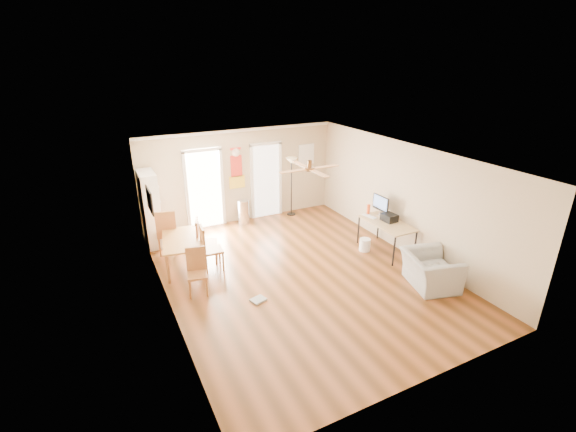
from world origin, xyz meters
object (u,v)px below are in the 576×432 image
trash_can (243,212)px  torchiere_lamp (291,187)px  dining_chair_near (197,273)px  wastebasket_a (365,245)px  bookshelf (151,209)px  dining_table (184,253)px  dining_chair_right_b (212,248)px  dining_chair_far (167,231)px  dining_chair_right_a (207,241)px  armchair (430,270)px  printer (389,218)px  computer_desk (386,237)px

trash_can → torchiere_lamp: (1.51, 0.01, 0.51)m
dining_chair_near → wastebasket_a: 4.11m
bookshelf → dining_table: (0.39, -1.51, -0.59)m
dining_chair_right_b → dining_chair_far: size_ratio=0.93×
bookshelf → wastebasket_a: size_ratio=6.10×
dining_chair_right_a → armchair: dining_chair_right_a is taller
printer → bookshelf: bearing=147.4°
armchair → wastebasket_a: bearing=22.3°
dining_chair_right_b → dining_chair_far: 1.45m
dining_chair_right_a → computer_desk: size_ratio=0.74×
wastebasket_a → bookshelf: bearing=149.1°
dining_chair_right_a → dining_chair_near: size_ratio=1.10×
dining_chair_near → torchiere_lamp: torchiere_lamp is taller
dining_chair_right_b → wastebasket_a: (3.54, -0.79, -0.36)m
dining_chair_near → printer: dining_chair_near is taller
printer → wastebasket_a: bearing=157.4°
bookshelf → dining_chair_right_a: size_ratio=1.81×
dining_chair_near → wastebasket_a: size_ratio=3.06×
bookshelf → computer_desk: bookshelf is taller
torchiere_lamp → printer: size_ratio=5.09×
computer_desk → armchair: (-0.20, -1.64, -0.03)m
torchiere_lamp → dining_chair_far: bearing=-167.2°
dining_chair_far → printer: (4.77, -2.24, 0.28)m
armchair → dining_chair_near: bearing=82.7°
torchiere_lamp → computer_desk: bearing=-73.7°
dining_chair_far → dining_chair_near: bearing=105.4°
dining_chair_near → dining_chair_far: size_ratio=0.84×
dining_chair_far → dining_chair_right_b: bearing=130.5°
trash_can → printer: (2.53, -3.09, 0.49)m
dining_table → trash_can: (2.07, 1.72, 0.00)m
dining_chair_right_a → dining_chair_right_b: bearing=-161.3°
dining_table → computer_desk: 4.72m
bookshelf → dining_chair_right_a: bookshelf is taller
dining_chair_right_b → trash_can: bearing=-30.9°
dining_table → dining_chair_far: bearing=100.7°
trash_can → dining_chair_far: bearing=-159.3°
dining_chair_near → dining_chair_right_b: bearing=68.9°
computer_desk → printer: printer is taller
computer_desk → armchair: bearing=-96.9°
dining_chair_far → torchiere_lamp: torchiere_lamp is taller
dining_chair_right_a → trash_can: dining_chair_right_a is taller
dining_chair_right_a → trash_can: bearing=-22.9°
dining_table → trash_can: bearing=39.8°
wastebasket_a → computer_desk: bearing=-30.1°
trash_can → dining_chair_right_b: bearing=-125.8°
torchiere_lamp → dining_table: bearing=-154.2°
wastebasket_a → dining_table: bearing=164.0°
dining_chair_far → printer: dining_chair_far is taller
trash_can → wastebasket_a: (2.02, -2.90, -0.19)m
dining_table → dining_chair_near: size_ratio=1.47×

